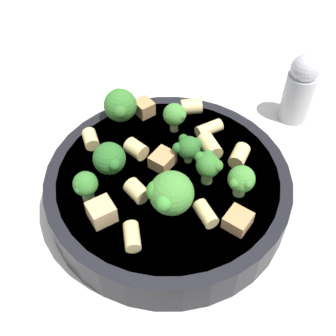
# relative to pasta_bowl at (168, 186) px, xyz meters

# --- Properties ---
(ground_plane) EXTENTS (2.00, 2.00, 0.00)m
(ground_plane) POSITION_rel_pasta_bowl_xyz_m (0.00, 0.00, -0.02)
(ground_plane) COLOR beige
(pasta_bowl) EXTENTS (0.24, 0.24, 0.04)m
(pasta_bowl) POSITION_rel_pasta_bowl_xyz_m (0.00, 0.00, 0.00)
(pasta_bowl) COLOR black
(pasta_bowl) RESTS_ON ground_plane
(broccoli_floret_0) EXTENTS (0.03, 0.03, 0.03)m
(broccoli_floret_0) POSITION_rel_pasta_bowl_xyz_m (-0.02, 0.05, 0.04)
(broccoli_floret_0) COLOR #84AD60
(broccoli_floret_0) RESTS_ON pasta_bowl
(broccoli_floret_1) EXTENTS (0.02, 0.02, 0.03)m
(broccoli_floret_1) POSITION_rel_pasta_bowl_xyz_m (0.03, -0.01, 0.04)
(broccoli_floret_1) COLOR #93B766
(broccoli_floret_1) RESTS_ON pasta_bowl
(broccoli_floret_2) EXTENTS (0.04, 0.04, 0.04)m
(broccoli_floret_2) POSITION_rel_pasta_bowl_xyz_m (-0.04, -0.02, 0.04)
(broccoli_floret_2) COLOR #93B766
(broccoli_floret_2) RESTS_ON pasta_bowl
(broccoli_floret_3) EXTENTS (0.03, 0.03, 0.03)m
(broccoli_floret_3) POSITION_rel_pasta_bowl_xyz_m (0.01, -0.07, 0.04)
(broccoli_floret_3) COLOR #9EC175
(broccoli_floret_3) RESTS_ON pasta_bowl
(broccoli_floret_4) EXTENTS (0.02, 0.02, 0.03)m
(broccoli_floret_4) POSITION_rel_pasta_bowl_xyz_m (0.06, 0.02, 0.04)
(broccoli_floret_4) COLOR #93B766
(broccoli_floret_4) RESTS_ON pasta_bowl
(broccoli_floret_5) EXTENTS (0.02, 0.02, 0.03)m
(broccoli_floret_5) POSITION_rel_pasta_bowl_xyz_m (-0.06, 0.05, 0.04)
(broccoli_floret_5) COLOR #93B766
(broccoli_floret_5) RESTS_ON pasta_bowl
(broccoli_floret_6) EXTENTS (0.04, 0.04, 0.04)m
(broccoli_floret_6) POSITION_rel_pasta_bowl_xyz_m (0.05, 0.08, 0.04)
(broccoli_floret_6) COLOR #84AD60
(broccoli_floret_6) RESTS_ON pasta_bowl
(broccoli_floret_7) EXTENTS (0.02, 0.03, 0.03)m
(broccoli_floret_7) POSITION_rel_pasta_bowl_xyz_m (0.01, -0.04, 0.04)
(broccoli_floret_7) COLOR #84AD60
(broccoli_floret_7) RESTS_ON pasta_bowl
(rigatoni_0) EXTENTS (0.03, 0.03, 0.01)m
(rigatoni_0) POSITION_rel_pasta_bowl_xyz_m (0.07, -0.01, 0.02)
(rigatoni_0) COLOR #E0C67F
(rigatoni_0) RESTS_ON pasta_bowl
(rigatoni_1) EXTENTS (0.02, 0.03, 0.02)m
(rigatoni_1) POSITION_rel_pasta_bowl_xyz_m (-0.04, 0.01, 0.03)
(rigatoni_1) COLOR #E0C67F
(rigatoni_1) RESTS_ON pasta_bowl
(rigatoni_2) EXTENTS (0.02, 0.02, 0.02)m
(rigatoni_2) POSITION_rel_pasta_bowl_xyz_m (0.05, -0.05, 0.03)
(rigatoni_2) COLOR #E0C67F
(rigatoni_2) RESTS_ON pasta_bowl
(rigatoni_3) EXTENTS (0.02, 0.03, 0.01)m
(rigatoni_3) POSITION_rel_pasta_bowl_xyz_m (-0.00, 0.09, 0.02)
(rigatoni_3) COLOR #E0C67F
(rigatoni_3) RESTS_ON pasta_bowl
(rigatoni_4) EXTENTS (0.02, 0.02, 0.02)m
(rigatoni_4) POSITION_rel_pasta_bowl_xyz_m (0.01, 0.04, 0.03)
(rigatoni_4) COLOR #E0C67F
(rigatoni_4) RESTS_ON pasta_bowl
(rigatoni_5) EXTENTS (0.03, 0.03, 0.01)m
(rigatoni_5) POSITION_rel_pasta_bowl_xyz_m (-0.03, -0.05, 0.02)
(rigatoni_5) COLOR #E0C67F
(rigatoni_5) RESTS_ON pasta_bowl
(rigatoni_6) EXTENTS (0.03, 0.03, 0.02)m
(rigatoni_6) POSITION_rel_pasta_bowl_xyz_m (0.05, -0.02, 0.03)
(rigatoni_6) COLOR #E0C67F
(rigatoni_6) RESTS_ON pasta_bowl
(rigatoni_7) EXTENTS (0.03, 0.03, 0.02)m
(rigatoni_7) POSITION_rel_pasta_bowl_xyz_m (0.09, 0.02, 0.03)
(rigatoni_7) COLOR #E0C67F
(rigatoni_7) RESTS_ON pasta_bowl
(rigatoni_8) EXTENTS (0.03, 0.03, 0.01)m
(rigatoni_8) POSITION_rel_pasta_bowl_xyz_m (-0.08, -0.01, 0.02)
(rigatoni_8) COLOR #E0C67F
(rigatoni_8) RESTS_ON pasta_bowl
(chicken_chunk_0) EXTENTS (0.02, 0.02, 0.02)m
(chicken_chunk_0) POSITION_rel_pasta_bowl_xyz_m (0.07, 0.07, 0.03)
(chicken_chunk_0) COLOR tan
(chicken_chunk_0) RESTS_ON pasta_bowl
(chicken_chunk_1) EXTENTS (0.03, 0.03, 0.02)m
(chicken_chunk_1) POSITION_rel_pasta_bowl_xyz_m (-0.07, 0.03, 0.03)
(chicken_chunk_1) COLOR tan
(chicken_chunk_1) RESTS_ON pasta_bowl
(chicken_chunk_2) EXTENTS (0.03, 0.02, 0.01)m
(chicken_chunk_2) POSITION_rel_pasta_bowl_xyz_m (0.01, 0.01, 0.02)
(chicken_chunk_2) COLOR tan
(chicken_chunk_2) RESTS_ON pasta_bowl
(chicken_chunk_3) EXTENTS (0.02, 0.02, 0.01)m
(chicken_chunk_3) POSITION_rel_pasta_bowl_xyz_m (-0.02, -0.08, 0.02)
(chicken_chunk_3) COLOR tan
(chicken_chunk_3) RESTS_ON pasta_bowl
(pepper_shaker) EXTENTS (0.04, 0.04, 0.09)m
(pepper_shaker) POSITION_rel_pasta_bowl_xyz_m (0.19, -0.08, 0.02)
(pepper_shaker) COLOR #B2B2B7
(pepper_shaker) RESTS_ON ground_plane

